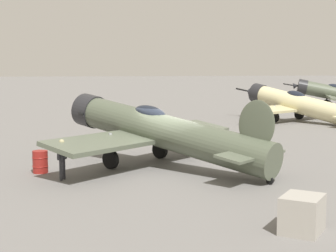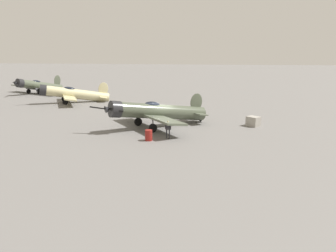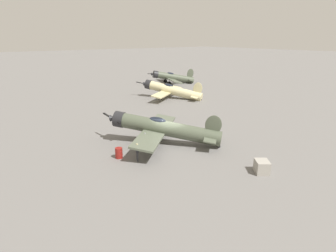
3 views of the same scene
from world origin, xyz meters
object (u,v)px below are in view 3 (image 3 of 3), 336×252
(airplane_mid_apron, at_px, (171,90))
(ground_crew_mechanic, at_px, (137,150))
(fuel_drum, at_px, (119,153))
(airplane_foreground, at_px, (163,128))
(airplane_far_line, at_px, (172,77))
(equipment_crate, at_px, (262,167))

(airplane_mid_apron, bearing_deg, ground_crew_mechanic, 103.96)
(fuel_drum, bearing_deg, airplane_mid_apron, -138.08)
(airplane_mid_apron, distance_m, ground_crew_mechanic, 24.90)
(airplane_foreground, relative_size, airplane_far_line, 0.81)
(ground_crew_mechanic, relative_size, equipment_crate, 1.02)
(equipment_crate, bearing_deg, airplane_foreground, -75.69)
(airplane_far_line, relative_size, ground_crew_mechanic, 8.18)
(ground_crew_mechanic, relative_size, fuel_drum, 1.73)
(airplane_foreground, height_order, airplane_mid_apron, airplane_foreground)
(airplane_mid_apron, xyz_separation_m, equipment_crate, (10.98, 25.31, -0.84))
(airplane_mid_apron, bearing_deg, fuel_drum, 100.03)
(airplane_far_line, bearing_deg, ground_crew_mechanic, 69.31)
(airplane_foreground, relative_size, airplane_mid_apron, 1.00)
(fuel_drum, bearing_deg, equipment_crate, 129.33)
(airplane_foreground, xyz_separation_m, airplane_mid_apron, (-13.37, -15.94, -0.23))
(fuel_drum, bearing_deg, airplane_far_line, -134.41)
(airplane_foreground, height_order, airplane_far_line, airplane_far_line)
(equipment_crate, height_order, fuel_drum, equipment_crate)
(ground_crew_mechanic, bearing_deg, fuel_drum, 144.76)
(equipment_crate, bearing_deg, fuel_drum, -50.67)
(airplane_mid_apron, relative_size, fuel_drum, 11.44)
(airplane_far_line, bearing_deg, equipment_crate, 82.61)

